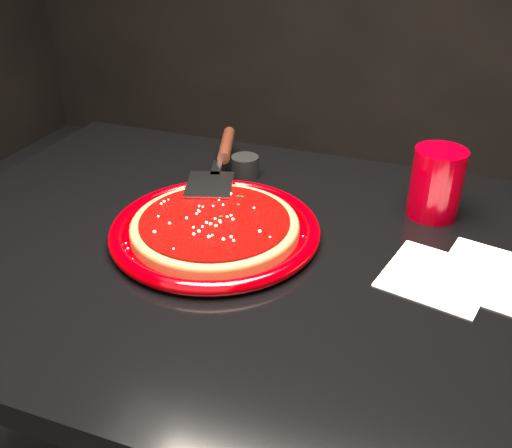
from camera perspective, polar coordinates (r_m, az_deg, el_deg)
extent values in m
cube|color=black|center=(1.15, 1.29, -18.49)|extent=(1.20, 0.80, 0.75)
cylinder|color=#720002|center=(0.93, -4.11, -0.62)|extent=(0.45, 0.45, 0.03)
cylinder|color=brown|center=(0.93, -4.11, -0.41)|extent=(0.36, 0.36, 0.01)
torus|color=brown|center=(0.93, -4.13, -0.04)|extent=(0.36, 0.36, 0.02)
cylinder|color=#630201|center=(0.92, -4.14, 0.22)|extent=(0.32, 0.32, 0.01)
cylinder|color=#8A000A|center=(1.02, 17.59, 3.92)|extent=(0.11, 0.11, 0.12)
cube|color=white|center=(0.88, 17.60, -5.05)|extent=(0.17, 0.17, 0.00)
cube|color=white|center=(0.91, 22.71, -4.87)|extent=(0.18, 0.19, 0.00)
cylinder|color=black|center=(1.13, -1.11, 5.77)|extent=(0.05, 0.05, 0.04)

